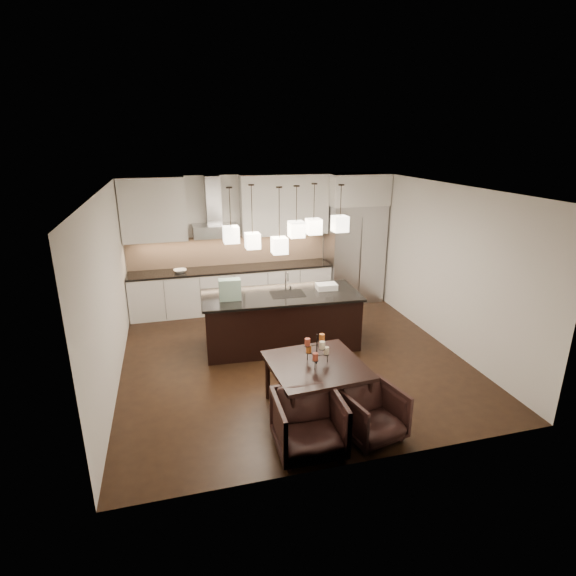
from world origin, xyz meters
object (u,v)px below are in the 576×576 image
object	(u,v)px
refrigerator	(354,253)
island_body	(281,321)
dining_table	(316,388)
armchair_left	(309,424)
armchair_right	(372,414)

from	to	relation	value
refrigerator	island_body	size ratio (longest dim) A/B	0.82
refrigerator	island_body	xyz separation A→B (m)	(-2.16, -1.93, -0.61)
island_body	dining_table	xyz separation A→B (m)	(-0.05, -2.10, -0.10)
armchair_left	armchair_right	world-z (taller)	armchair_left
armchair_right	armchair_left	bearing A→B (deg)	171.23
refrigerator	armchair_left	size ratio (longest dim) A/B	2.70
island_body	armchair_left	size ratio (longest dim) A/B	3.29
refrigerator	dining_table	size ratio (longest dim) A/B	1.80
refrigerator	armchair_right	world-z (taller)	refrigerator
refrigerator	armchair_right	xyz separation A→B (m)	(-1.71, -4.71, -0.76)
armchair_left	dining_table	bearing A→B (deg)	66.99
dining_table	armchair_left	size ratio (longest dim) A/B	1.50
dining_table	armchair_left	distance (m)	0.81
island_body	armchair_left	bearing A→B (deg)	-94.41
armchair_right	refrigerator	bearing A→B (deg)	57.20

